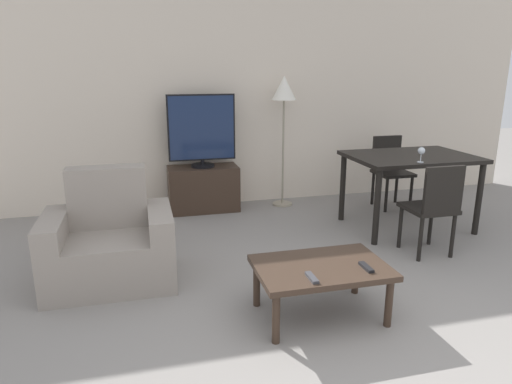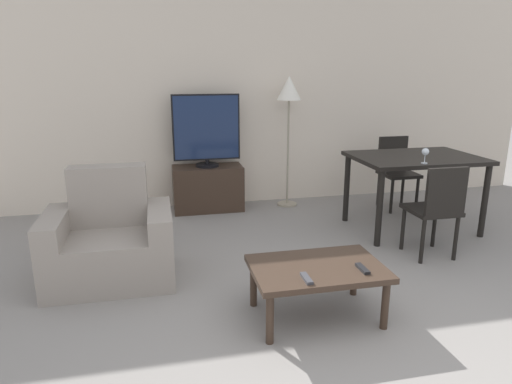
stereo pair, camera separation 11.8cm
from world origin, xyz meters
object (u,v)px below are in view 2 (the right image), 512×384
at_px(tv_stand, 208,188).
at_px(dining_chair_near, 437,207).
at_px(coffee_table, 317,272).
at_px(remote_secondary, 307,278).
at_px(armchair, 110,243).
at_px(dining_table, 415,165).
at_px(remote_primary, 363,269).
at_px(floor_lamp, 289,97).
at_px(tv, 206,130).
at_px(wine_glass_left, 425,153).
at_px(dining_chair_far, 396,168).

relative_size(tv_stand, dining_chair_near, 0.96).
height_order(coffee_table, remote_secondary, remote_secondary).
height_order(armchair, dining_table, armchair).
bearing_deg(armchair, remote_primary, -31.95).
bearing_deg(floor_lamp, tv_stand, 178.61).
relative_size(tv, dining_table, 0.66).
xyz_separation_m(dining_chair_near, remote_primary, (-1.09, -0.85, -0.09)).
distance_m(remote_primary, wine_glass_left, 1.78).
height_order(tv_stand, dining_chair_far, dining_chair_far).
bearing_deg(tv, coffee_table, -80.52).
distance_m(armchair, tv, 2.03).
bearing_deg(dining_chair_near, remote_primary, -142.05).
xyz_separation_m(dining_chair_far, floor_lamp, (-1.25, 0.34, 0.84)).
distance_m(armchair, remote_secondary, 1.67).
bearing_deg(coffee_table, wine_glass_left, 37.59).
relative_size(floor_lamp, remote_secondary, 10.35).
distance_m(dining_chair_near, remote_primary, 1.38).
xyz_separation_m(tv_stand, dining_chair_far, (2.22, -0.37, 0.21)).
xyz_separation_m(dining_chair_near, floor_lamp, (-0.81, 1.83, 0.84)).
bearing_deg(floor_lamp, wine_glass_left, -58.07).
height_order(tv_stand, dining_chair_near, dining_chair_near).
bearing_deg(coffee_table, remote_secondary, -126.94).
bearing_deg(wine_glass_left, tv, 141.91).
bearing_deg(remote_secondary, floor_lamp, 76.11).
distance_m(tv, coffee_table, 2.68).
distance_m(coffee_table, remote_primary, 0.30).
xyz_separation_m(armchair, remote_primary, (1.66, -1.04, 0.08)).
bearing_deg(remote_secondary, tv_stand, 96.07).
distance_m(dining_table, dining_chair_far, 0.80).
distance_m(dining_chair_far, wine_glass_left, 1.22).
distance_m(tv_stand, remote_primary, 2.79).
distance_m(floor_lamp, remote_primary, 2.85).
relative_size(dining_table, remote_secondary, 8.33).
height_order(tv_stand, remote_primary, tv_stand).
height_order(tv, dining_table, tv).
bearing_deg(coffee_table, remote_primary, -25.38).
xyz_separation_m(floor_lamp, remote_primary, (-0.28, -2.68, -0.93)).
relative_size(tv, remote_primary, 5.53).
xyz_separation_m(dining_chair_near, dining_chair_far, (0.44, 1.49, 0.00)).
height_order(armchair, floor_lamp, floor_lamp).
bearing_deg(tv_stand, remote_secondary, -83.93).
distance_m(tv, remote_primary, 2.85).
distance_m(coffee_table, dining_table, 2.18).
bearing_deg(wine_glass_left, dining_chair_far, 72.50).
distance_m(floor_lamp, remote_secondary, 2.97).
height_order(coffee_table, floor_lamp, floor_lamp).
bearing_deg(armchair, tv, 59.78).
height_order(dining_chair_far, remote_secondary, dining_chair_far).
bearing_deg(remote_secondary, coffee_table, 53.06).
height_order(tv_stand, remote_secondary, tv_stand).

